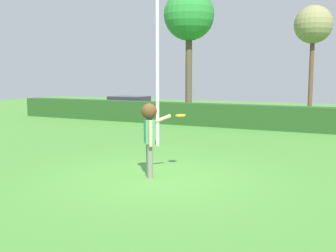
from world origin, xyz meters
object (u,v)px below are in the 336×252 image
lamppost (157,59)px  bare_elm_tree (313,26)px  person (150,129)px  parked_car_red (129,105)px  birch_tree (189,17)px  frisbee (181,115)px

lamppost → bare_elm_tree: bare_elm_tree is taller
bare_elm_tree → person: bearing=-95.0°
parked_car_red → person: bearing=-55.6°
parked_car_red → birch_tree: size_ratio=0.55×
person → birch_tree: birch_tree is taller
parked_car_red → frisbee: bearing=-52.3°
frisbee → bare_elm_tree: bare_elm_tree is taller
person → bare_elm_tree: size_ratio=0.28×
person → lamppost: size_ratio=0.33×
frisbee → lamppost: size_ratio=0.05×
frisbee → birch_tree: bearing=113.3°
parked_car_red → birch_tree: bearing=33.8°
lamppost → birch_tree: size_ratio=0.71×
frisbee → bare_elm_tree: (1.02, 15.94, 3.90)m
frisbee → parked_car_red: (-8.88, 11.50, -0.78)m
birch_tree → bare_elm_tree: bearing=19.3°
frisbee → bare_elm_tree: size_ratio=0.04×
bare_elm_tree → birch_tree: bearing=-160.7°
frisbee → parked_car_red: 14.55m
person → frisbee: (0.43, 0.84, 0.28)m
lamppost → birch_tree: bearing=108.3°
frisbee → bare_elm_tree: 16.44m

